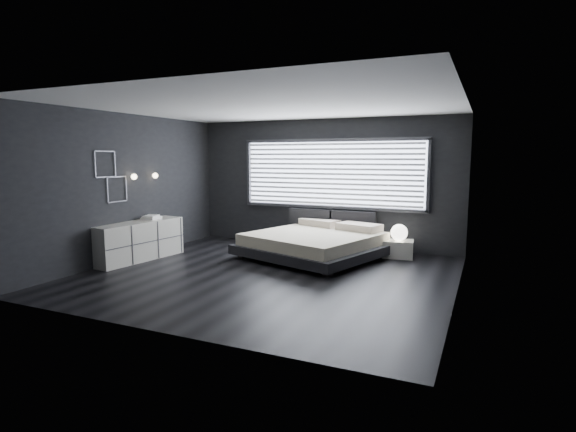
% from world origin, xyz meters
% --- Properties ---
extents(room, '(6.04, 6.00, 2.80)m').
position_xyz_m(room, '(0.00, 0.00, 1.40)').
color(room, black).
rests_on(room, ground).
extents(window, '(4.14, 0.09, 1.52)m').
position_xyz_m(window, '(0.20, 2.70, 1.61)').
color(window, white).
rests_on(window, ground).
extents(headboard, '(1.96, 0.16, 0.52)m').
position_xyz_m(headboard, '(0.24, 2.64, 0.57)').
color(headboard, black).
rests_on(headboard, ground).
extents(sconce_near, '(0.18, 0.11, 0.11)m').
position_xyz_m(sconce_near, '(-2.88, 0.05, 1.60)').
color(sconce_near, silver).
rests_on(sconce_near, ground).
extents(sconce_far, '(0.18, 0.11, 0.11)m').
position_xyz_m(sconce_far, '(-2.88, 0.65, 1.60)').
color(sconce_far, silver).
rests_on(sconce_far, ground).
extents(wall_art_upper, '(0.01, 0.48, 0.48)m').
position_xyz_m(wall_art_upper, '(-2.98, -0.55, 1.85)').
color(wall_art_upper, '#47474C').
rests_on(wall_art_upper, ground).
extents(wall_art_lower, '(0.01, 0.48, 0.48)m').
position_xyz_m(wall_art_lower, '(-2.98, -0.30, 1.38)').
color(wall_art_lower, '#47474C').
rests_on(wall_art_lower, ground).
extents(bed, '(3.02, 2.95, 0.63)m').
position_xyz_m(bed, '(0.25, 1.59, 0.29)').
color(bed, black).
rests_on(bed, ground).
extents(nightstand, '(0.64, 0.56, 0.34)m').
position_xyz_m(nightstand, '(1.76, 2.26, 0.17)').
color(nightstand, silver).
rests_on(nightstand, ground).
extents(orb_lamp, '(0.33, 0.33, 0.33)m').
position_xyz_m(orb_lamp, '(1.78, 2.21, 0.50)').
color(orb_lamp, white).
rests_on(orb_lamp, nightstand).
extents(dresser, '(0.76, 1.92, 0.75)m').
position_xyz_m(dresser, '(-2.78, -0.02, 0.37)').
color(dresser, silver).
rests_on(dresser, ground).
extents(book_stack, '(0.34, 0.41, 0.07)m').
position_xyz_m(book_stack, '(-2.79, 0.38, 0.78)').
color(book_stack, white).
rests_on(book_stack, dresser).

